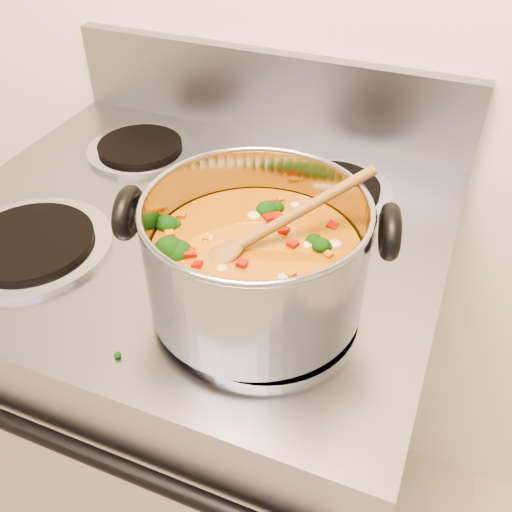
% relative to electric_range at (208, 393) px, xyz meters
% --- Properties ---
extents(electric_range, '(0.79, 0.72, 1.08)m').
position_rel_electric_range_xyz_m(electric_range, '(0.00, 0.00, 0.00)').
color(electric_range, gray).
rests_on(electric_range, ground).
extents(stockpot, '(0.34, 0.27, 0.16)m').
position_rel_electric_range_xyz_m(stockpot, '(0.17, -0.15, 0.54)').
color(stockpot, gray).
rests_on(stockpot, electric_range).
extents(wooden_spoon, '(0.18, 0.18, 0.10)m').
position_rel_electric_range_xyz_m(wooden_spoon, '(0.18, -0.15, 0.58)').
color(wooden_spoon, brown).
rests_on(wooden_spoon, stockpot).
extents(cooktop_crumbs, '(0.11, 0.10, 0.01)m').
position_rel_electric_range_xyz_m(cooktop_crumbs, '(0.04, -0.27, 0.46)').
color(cooktop_crumbs, black).
rests_on(cooktop_crumbs, electric_range).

